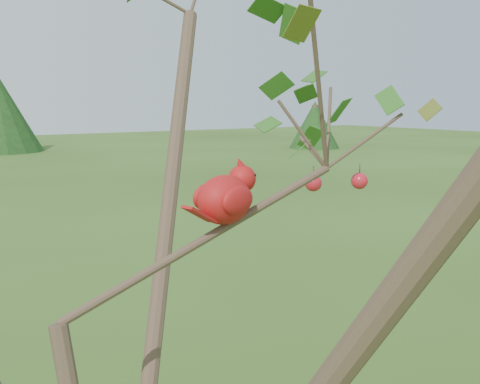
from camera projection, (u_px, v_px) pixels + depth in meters
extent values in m
sphere|color=red|center=(359.00, 181.00, 1.42)|extent=(0.04, 0.04, 0.04)
sphere|color=red|center=(313.00, 183.00, 1.40)|extent=(0.04, 0.04, 0.04)
ellipsoid|color=red|center=(224.00, 200.00, 1.22)|extent=(0.15, 0.13, 0.10)
sphere|color=red|center=(242.00, 179.00, 1.26)|extent=(0.07, 0.07, 0.06)
cone|color=red|center=(241.00, 165.00, 1.25)|extent=(0.05, 0.04, 0.04)
cone|color=#D85914|center=(251.00, 179.00, 1.28)|extent=(0.03, 0.03, 0.02)
ellipsoid|color=black|center=(248.00, 180.00, 1.28)|extent=(0.02, 0.03, 0.03)
cube|color=red|center=(200.00, 214.00, 1.17)|extent=(0.08, 0.05, 0.04)
ellipsoid|color=red|center=(209.00, 197.00, 1.24)|extent=(0.09, 0.05, 0.06)
ellipsoid|color=red|center=(238.00, 201.00, 1.19)|extent=(0.09, 0.05, 0.06)
cylinder|color=#3E2D21|center=(315.00, 127.00, 29.29)|extent=(0.31, 0.31, 2.10)
cone|color=#173312|center=(315.00, 125.00, 29.27)|extent=(2.45, 2.45, 2.27)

